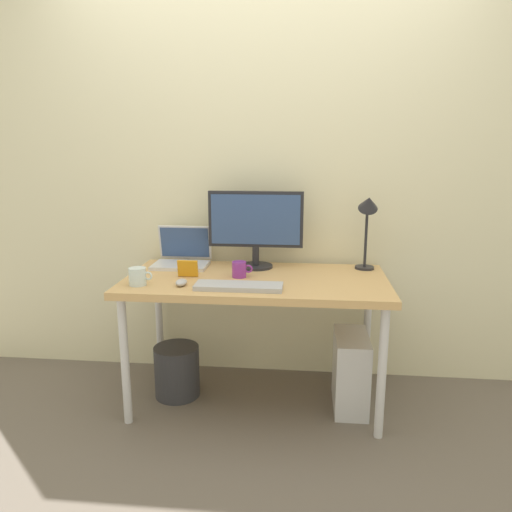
# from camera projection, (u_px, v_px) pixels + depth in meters

# --- Properties ---
(ground_plane) EXTENTS (6.00, 6.00, 0.00)m
(ground_plane) POSITION_uv_depth(u_px,v_px,m) (256.00, 400.00, 2.79)
(ground_plane) COLOR #665B51
(back_wall) EXTENTS (4.40, 0.04, 2.60)m
(back_wall) POSITION_uv_depth(u_px,v_px,m) (263.00, 168.00, 2.90)
(back_wall) COLOR beige
(back_wall) RESTS_ON ground_plane
(desk) EXTENTS (1.42, 0.72, 0.73)m
(desk) POSITION_uv_depth(u_px,v_px,m) (256.00, 289.00, 2.64)
(desk) COLOR tan
(desk) RESTS_ON ground_plane
(monitor) EXTENTS (0.55, 0.20, 0.45)m
(monitor) POSITION_uv_depth(u_px,v_px,m) (256.00, 224.00, 2.79)
(monitor) COLOR #232328
(monitor) RESTS_ON desk
(laptop) EXTENTS (0.32, 0.26, 0.23)m
(laptop) POSITION_uv_depth(u_px,v_px,m) (182.00, 255.00, 2.89)
(laptop) COLOR silver
(laptop) RESTS_ON desk
(desk_lamp) EXTENTS (0.11, 0.16, 0.45)m
(desk_lamp) POSITION_uv_depth(u_px,v_px,m) (368.00, 215.00, 2.71)
(desk_lamp) COLOR #232328
(desk_lamp) RESTS_ON desk
(keyboard) EXTENTS (0.44, 0.14, 0.02)m
(keyboard) POSITION_uv_depth(u_px,v_px,m) (239.00, 286.00, 2.42)
(keyboard) COLOR #B2B2B7
(keyboard) RESTS_ON desk
(mouse) EXTENTS (0.06, 0.09, 0.03)m
(mouse) POSITION_uv_depth(u_px,v_px,m) (181.00, 282.00, 2.47)
(mouse) COLOR #B2B2B7
(mouse) RESTS_ON desk
(coffee_mug) EXTENTS (0.11, 0.08, 0.09)m
(coffee_mug) POSITION_uv_depth(u_px,v_px,m) (239.00, 270.00, 2.62)
(coffee_mug) COLOR purple
(coffee_mug) RESTS_ON desk
(glass_cup) EXTENTS (0.12, 0.09, 0.09)m
(glass_cup) POSITION_uv_depth(u_px,v_px,m) (138.00, 276.00, 2.47)
(glass_cup) COLOR silver
(glass_cup) RESTS_ON desk
(photo_frame) EXTENTS (0.11, 0.03, 0.09)m
(photo_frame) POSITION_uv_depth(u_px,v_px,m) (188.00, 268.00, 2.63)
(photo_frame) COLOR orange
(photo_frame) RESTS_ON desk
(computer_tower) EXTENTS (0.18, 0.36, 0.42)m
(computer_tower) POSITION_uv_depth(u_px,v_px,m) (351.00, 371.00, 2.67)
(computer_tower) COLOR silver
(computer_tower) RESTS_ON ground_plane
(wastebasket) EXTENTS (0.26, 0.26, 0.30)m
(wastebasket) POSITION_uv_depth(u_px,v_px,m) (177.00, 371.00, 2.81)
(wastebasket) COLOR #333338
(wastebasket) RESTS_ON ground_plane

